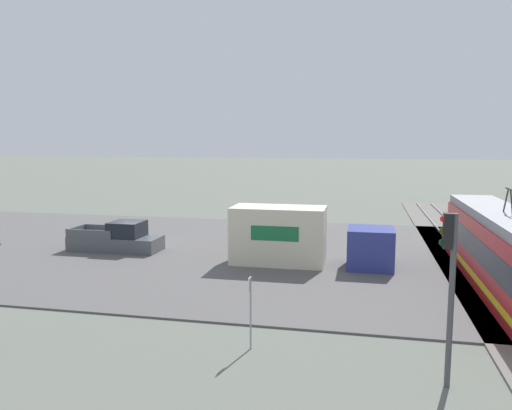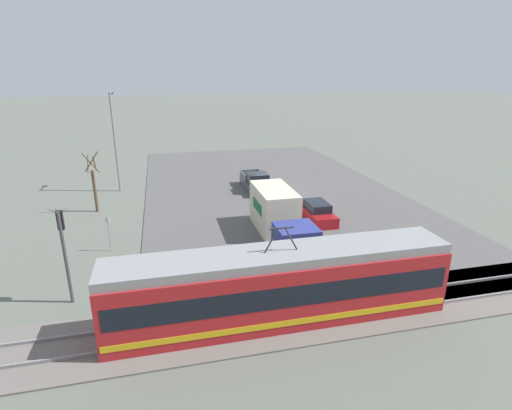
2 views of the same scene
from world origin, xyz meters
name	(u,v)px [view 2 (image 2 of 2)]	position (x,y,z in m)	size (l,w,h in m)	color
ground_plane	(270,191)	(0.00, 0.00, 0.00)	(320.00, 320.00, 0.00)	#60665B
road_surface	(270,191)	(0.00, 0.00, 0.04)	(23.35, 41.85, 0.08)	#565454
rail_bed	(378,304)	(0.00, 20.31, 0.05)	(52.68, 4.40, 0.22)	slate
light_rail_tram	(280,286)	(5.11, 20.31, 1.75)	(15.69, 2.57, 4.58)	#B21E23
box_truck	(279,216)	(2.37, 10.80, 1.51)	(2.47, 8.60, 3.10)	navy
pickup_truck	(256,183)	(1.30, -0.52, 0.76)	(2.06, 5.56, 1.80)	#4C5156
sedan_car_0	(317,212)	(-1.40, 8.56, 0.68)	(1.75, 4.45, 1.45)	maroon
traffic_light_pole	(64,244)	(14.86, 16.38, 3.15)	(0.28, 0.47, 4.83)	#47474C
street_tree	(94,185)	(15.47, 2.31, 2.26)	(1.17, 0.97, 4.97)	brown
street_lamp_near_crossing	(115,136)	(14.09, -3.58, 5.26)	(0.36, 1.95, 9.23)	gray
no_parking_sign	(109,230)	(13.58, 10.60, 1.45)	(0.32, 0.08, 2.40)	gray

